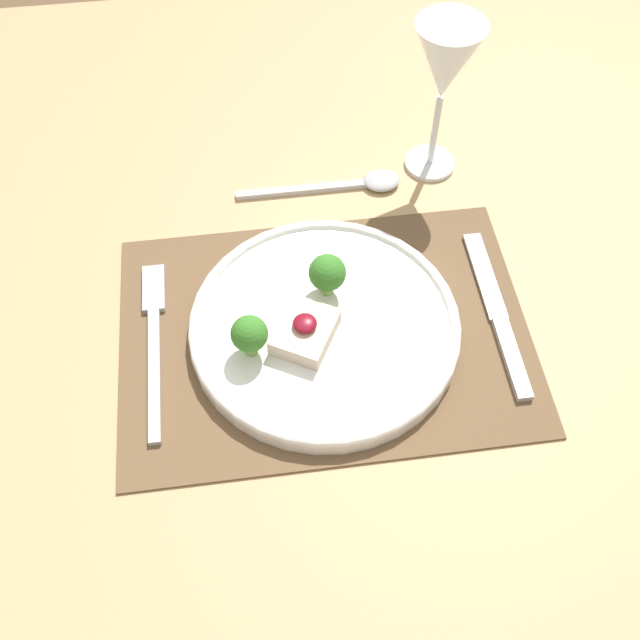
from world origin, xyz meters
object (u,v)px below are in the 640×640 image
(fork, at_px, (154,335))
(wine_glass_near, at_px, (445,68))
(dinner_plate, at_px, (318,324))
(spoon, at_px, (354,184))
(knife, at_px, (500,322))

(fork, height_order, wine_glass_near, wine_glass_near)
(dinner_plate, height_order, spoon, dinner_plate)
(dinner_plate, bearing_deg, fork, 174.84)
(dinner_plate, bearing_deg, wine_glass_near, 53.71)
(knife, distance_m, spoon, 0.25)
(fork, relative_size, knife, 1.00)
(dinner_plate, relative_size, knife, 1.30)
(fork, bearing_deg, knife, -6.90)
(knife, bearing_deg, dinner_plate, 177.39)
(wine_glass_near, bearing_deg, spoon, -165.71)
(dinner_plate, bearing_deg, knife, -4.90)
(dinner_plate, distance_m, spoon, 0.22)
(wine_glass_near, bearing_deg, fork, -147.60)
(dinner_plate, distance_m, wine_glass_near, 0.31)
(fork, height_order, knife, knife)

